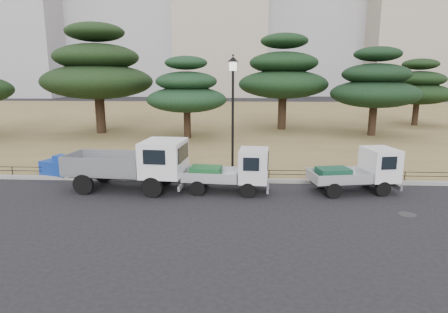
# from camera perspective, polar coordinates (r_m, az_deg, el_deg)

# --- Properties ---
(ground) EXTENTS (220.00, 220.00, 0.00)m
(ground) POSITION_cam_1_polar(r_m,az_deg,el_deg) (14.48, -0.43, -6.68)
(ground) COLOR black
(lawn) EXTENTS (120.00, 56.00, 0.15)m
(lawn) POSITION_cam_1_polar(r_m,az_deg,el_deg) (44.54, 2.02, 6.04)
(lawn) COLOR olive
(lawn) RESTS_ON ground
(curb) EXTENTS (120.00, 0.25, 0.16)m
(curb) POSITION_cam_1_polar(r_m,az_deg,el_deg) (16.94, 0.11, -3.62)
(curb) COLOR gray
(curb) RESTS_ON ground
(truck_large) EXTENTS (5.01, 2.32, 2.13)m
(truck_large) POSITION_cam_1_polar(r_m,az_deg,el_deg) (15.94, -13.61, -0.87)
(truck_large) COLOR black
(truck_large) RESTS_ON ground
(truck_kei_front) EXTENTS (3.53, 1.73, 1.81)m
(truck_kei_front) POSITION_cam_1_polar(r_m,az_deg,el_deg) (15.26, 1.36, -2.19)
(truck_kei_front) COLOR black
(truck_kei_front) RESTS_ON ground
(truck_kei_rear) EXTENTS (3.66, 2.05, 1.81)m
(truck_kei_rear) POSITION_cam_1_polar(r_m,az_deg,el_deg) (16.24, 19.95, -2.04)
(truck_kei_rear) COLOR black
(truck_kei_rear) RESTS_ON ground
(street_lamp) EXTENTS (0.48, 0.48, 5.37)m
(street_lamp) POSITION_cam_1_polar(r_m,az_deg,el_deg) (16.63, 1.35, 9.02)
(street_lamp) COLOR black
(street_lamp) RESTS_ON lawn
(pipe_fence) EXTENTS (38.00, 0.04, 0.40)m
(pipe_fence) POSITION_cam_1_polar(r_m,az_deg,el_deg) (17.00, 0.14, -2.32)
(pipe_fence) COLOR black
(pipe_fence) RESTS_ON lawn
(tarp_pile) EXTENTS (1.62, 1.37, 0.92)m
(tarp_pile) POSITION_cam_1_polar(r_m,az_deg,el_deg) (19.35, -23.86, -1.35)
(tarp_pile) COLOR #14379B
(tarp_pile) RESTS_ON lawn
(manhole) EXTENTS (0.60, 0.60, 0.01)m
(manhole) POSITION_cam_1_polar(r_m,az_deg,el_deg) (14.47, 26.15, -7.94)
(manhole) COLOR #2D2D30
(manhole) RESTS_ON ground
(pine_west_near) EXTENTS (8.72, 8.72, 8.72)m
(pine_west_near) POSITION_cam_1_polar(r_m,az_deg,el_deg) (32.36, -18.73, 12.29)
(pine_west_near) COLOR black
(pine_west_near) RESTS_ON lawn
(pine_center_left) EXTENTS (5.94, 5.94, 6.03)m
(pine_center_left) POSITION_cam_1_polar(r_m,az_deg,el_deg) (28.19, -5.71, 9.85)
(pine_center_left) COLOR black
(pine_center_left) RESTS_ON lawn
(pine_center_right) EXTENTS (7.70, 7.70, 8.17)m
(pine_center_right) POSITION_cam_1_polar(r_m,az_deg,el_deg) (33.40, 9.02, 12.22)
(pine_center_right) COLOR black
(pine_center_right) RESTS_ON lawn
(pine_east_near) EXTENTS (6.73, 6.73, 6.80)m
(pine_east_near) POSITION_cam_1_polar(r_m,az_deg,el_deg) (31.61, 22.06, 10.07)
(pine_east_near) COLOR black
(pine_east_near) RESTS_ON lawn
(pine_east_far) EXTENTS (6.20, 6.20, 6.23)m
(pine_east_far) POSITION_cam_1_polar(r_m,az_deg,el_deg) (40.22, 27.48, 9.34)
(pine_east_far) COLOR black
(pine_east_far) RESTS_ON lawn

